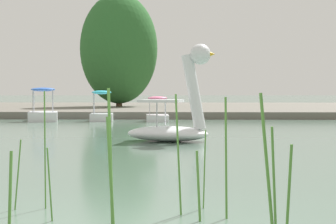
% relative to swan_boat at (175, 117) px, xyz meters
% --- Properties ---
extents(shore_bank_far, '(129.86, 27.39, 0.40)m').
position_rel_swan_boat_xyz_m(shore_bank_far, '(-0.55, 26.78, -0.54)').
color(shore_bank_far, '#6B665B').
rests_on(shore_bank_far, ground_plane).
extents(swan_boat, '(2.81, 1.82, 2.92)m').
position_rel_swan_boat_xyz_m(swan_boat, '(0.00, 0.00, 0.00)').
color(swan_boat, white).
rests_on(swan_boat, ground_plane).
extents(pedal_boat_pink, '(1.26, 2.11, 1.28)m').
position_rel_swan_boat_xyz_m(pedal_boat_pink, '(-1.09, 11.34, -0.36)').
color(pedal_boat_pink, white).
rests_on(pedal_boat_pink, ground_plane).
extents(pedal_boat_cyan, '(1.33, 1.89, 1.58)m').
position_rel_swan_boat_xyz_m(pedal_boat_cyan, '(-3.98, 11.41, -0.29)').
color(pedal_boat_cyan, white).
rests_on(pedal_boat_cyan, ground_plane).
extents(pedal_boat_blue, '(1.86, 2.47, 1.73)m').
position_rel_swan_boat_xyz_m(pedal_boat_blue, '(-6.97, 11.19, -0.27)').
color(pedal_boat_blue, white).
rests_on(pedal_boat_blue, ground_plane).
extents(tree_willow_overhanging, '(6.61, 6.27, 8.57)m').
position_rel_swan_boat_xyz_m(tree_willow_overhanging, '(-4.68, 24.44, 4.06)').
color(tree_willow_overhanging, '#4C3823').
rests_on(tree_willow_overhanging, shore_bank_far).
extents(reed_clump_foreground, '(3.29, 1.43, 1.53)m').
position_rel_swan_boat_xyz_m(reed_clump_foreground, '(0.04, -10.14, -0.11)').
color(reed_clump_foreground, '#4C7F33').
rests_on(reed_clump_foreground, ground_plane).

